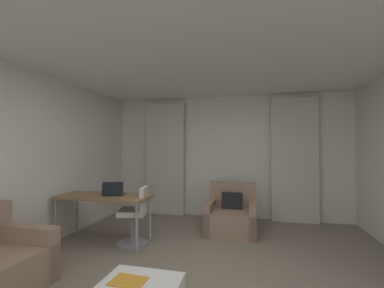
{
  "coord_description": "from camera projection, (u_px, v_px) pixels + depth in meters",
  "views": [
    {
      "loc": [
        0.54,
        -2.47,
        1.48
      ],
      "look_at": [
        -0.39,
        1.42,
        1.55
      ],
      "focal_mm": 23.48,
      "sensor_mm": 36.0,
      "label": 1
    }
  ],
  "objects": [
    {
      "name": "wall_window",
      "position": [
        226.0,
        157.0,
        5.47
      ],
      "size": [
        5.12,
        0.06,
        2.6
      ],
      "color": "silver",
      "rests_on": "ground"
    },
    {
      "name": "ceiling",
      "position": [
        197.0,
        35.0,
        2.55
      ],
      "size": [
        5.12,
        6.12,
        0.06
      ],
      "primitive_type": "cube",
      "color": "white",
      "rests_on": "wall_left"
    },
    {
      "name": "curtain_left_panel",
      "position": [
        165.0,
        158.0,
        5.66
      ],
      "size": [
        0.9,
        0.06,
        2.5
      ],
      "color": "beige",
      "rests_on": "ground"
    },
    {
      "name": "curtain_right_panel",
      "position": [
        294.0,
        160.0,
        5.03
      ],
      "size": [
        0.9,
        0.06,
        2.5
      ],
      "color": "beige",
      "rests_on": "ground"
    },
    {
      "name": "armchair",
      "position": [
        231.0,
        216.0,
        4.44
      ],
      "size": [
        0.86,
        0.8,
        0.83
      ],
      "color": "#997A66",
      "rests_on": "ground"
    },
    {
      "name": "desk",
      "position": [
        104.0,
        199.0,
        3.92
      ],
      "size": [
        1.44,
        0.58,
        0.74
      ],
      "color": "olive",
      "rests_on": "ground"
    },
    {
      "name": "desk_chair",
      "position": [
        135.0,
        219.0,
        3.86
      ],
      "size": [
        0.48,
        0.48,
        0.88
      ],
      "color": "gray",
      "rests_on": "ground"
    },
    {
      "name": "laptop",
      "position": [
        114.0,
        192.0,
        3.91
      ],
      "size": [
        0.37,
        0.32,
        0.22
      ],
      "color": "#2D2D33",
      "rests_on": "desk"
    },
    {
      "name": "magazine_open",
      "position": [
        128.0,
        281.0,
        2.04
      ],
      "size": [
        0.29,
        0.21,
        0.01
      ],
      "color": "orange",
      "rests_on": "coffee_table"
    }
  ]
}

